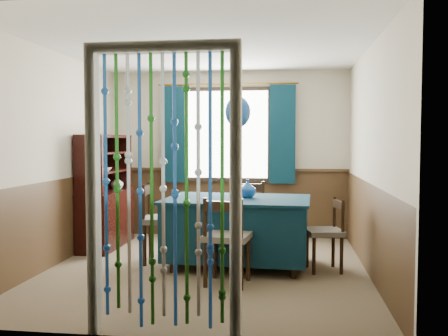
# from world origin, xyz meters

# --- Properties ---
(floor) EXTENTS (4.00, 4.00, 0.00)m
(floor) POSITION_xyz_m (0.00, 0.00, 0.00)
(floor) COLOR brown
(floor) RESTS_ON ground
(ceiling) EXTENTS (4.00, 4.00, 0.00)m
(ceiling) POSITION_xyz_m (0.00, 0.00, 2.50)
(ceiling) COLOR silver
(ceiling) RESTS_ON ground
(wall_back) EXTENTS (3.60, 0.00, 3.60)m
(wall_back) POSITION_xyz_m (0.00, 2.00, 1.25)
(wall_back) COLOR beige
(wall_back) RESTS_ON ground
(wall_front) EXTENTS (3.60, 0.00, 3.60)m
(wall_front) POSITION_xyz_m (0.00, -2.00, 1.25)
(wall_front) COLOR beige
(wall_front) RESTS_ON ground
(wall_left) EXTENTS (0.00, 4.00, 4.00)m
(wall_left) POSITION_xyz_m (-1.80, 0.00, 1.25)
(wall_left) COLOR beige
(wall_left) RESTS_ON ground
(wall_right) EXTENTS (0.00, 4.00, 4.00)m
(wall_right) POSITION_xyz_m (1.80, 0.00, 1.25)
(wall_right) COLOR beige
(wall_right) RESTS_ON ground
(wainscot_back) EXTENTS (3.60, 0.00, 3.60)m
(wainscot_back) POSITION_xyz_m (0.00, 1.99, 0.50)
(wainscot_back) COLOR #422D19
(wainscot_back) RESTS_ON ground
(wainscot_front) EXTENTS (3.60, 0.00, 3.60)m
(wainscot_front) POSITION_xyz_m (0.00, -1.99, 0.50)
(wainscot_front) COLOR #422D19
(wainscot_front) RESTS_ON ground
(wainscot_left) EXTENTS (0.00, 4.00, 4.00)m
(wainscot_left) POSITION_xyz_m (-1.79, 0.00, 0.50)
(wainscot_left) COLOR #422D19
(wainscot_left) RESTS_ON ground
(wainscot_right) EXTENTS (0.00, 4.00, 4.00)m
(wainscot_right) POSITION_xyz_m (1.79, 0.00, 0.50)
(wainscot_right) COLOR #422D19
(wainscot_right) RESTS_ON ground
(window) EXTENTS (1.32, 0.12, 1.42)m
(window) POSITION_xyz_m (0.00, 1.95, 1.55)
(window) COLOR black
(window) RESTS_ON wall_back
(doorway) EXTENTS (1.16, 0.12, 2.18)m
(doorway) POSITION_xyz_m (0.00, -1.94, 1.05)
(doorway) COLOR silver
(doorway) RESTS_ON ground
(dining_table) EXTENTS (1.70, 1.22, 0.79)m
(dining_table) POSITION_xyz_m (0.33, 0.20, 0.46)
(dining_table) COLOR #092533
(dining_table) RESTS_ON floor
(chair_near) EXTENTS (0.49, 0.47, 0.90)m
(chair_near) POSITION_xyz_m (0.30, -0.57, 0.48)
(chair_near) COLOR black
(chair_near) RESTS_ON floor
(chair_far) EXTENTS (0.50, 0.48, 0.92)m
(chair_far) POSITION_xyz_m (0.41, 0.90, 0.49)
(chair_far) COLOR black
(chair_far) RESTS_ON floor
(chair_left) EXTENTS (0.50, 0.51, 0.95)m
(chair_left) POSITION_xyz_m (-0.61, 0.27, 0.50)
(chair_left) COLOR black
(chair_left) RESTS_ON floor
(chair_right) EXTENTS (0.46, 0.47, 0.82)m
(chair_right) POSITION_xyz_m (1.34, 0.12, 0.44)
(chair_right) COLOR black
(chair_right) RESTS_ON floor
(sideboard) EXTENTS (0.42, 1.18, 1.54)m
(sideboard) POSITION_xyz_m (-1.58, 1.01, 0.55)
(sideboard) COLOR black
(sideboard) RESTS_ON floor
(pendant_lamp) EXTENTS (0.29, 0.29, 0.89)m
(pendant_lamp) POSITION_xyz_m (0.33, 0.20, 1.79)
(pendant_lamp) COLOR olive
(pendant_lamp) RESTS_ON ceiling
(vase_table) EXTENTS (0.24, 0.24, 0.19)m
(vase_table) POSITION_xyz_m (0.44, 0.28, 0.89)
(vase_table) COLOR navy
(vase_table) RESTS_ON dining_table
(bowl_shelf) EXTENTS (0.24, 0.24, 0.06)m
(bowl_shelf) POSITION_xyz_m (-1.52, 0.80, 1.08)
(bowl_shelf) COLOR beige
(bowl_shelf) RESTS_ON sideboard
(vase_sideboard) EXTENTS (0.23, 0.23, 0.20)m
(vase_sideboard) POSITION_xyz_m (-1.52, 1.32, 0.87)
(vase_sideboard) COLOR beige
(vase_sideboard) RESTS_ON sideboard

